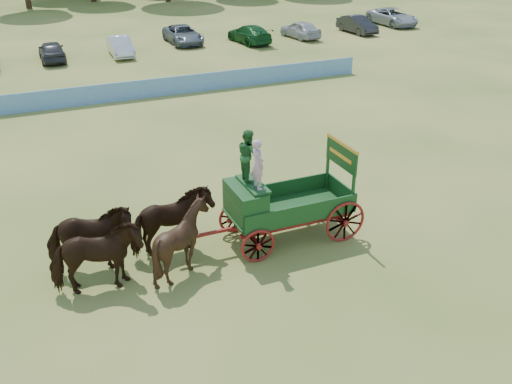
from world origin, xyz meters
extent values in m
plane|color=#AA984D|center=(0.00, 0.00, 0.00)|extent=(160.00, 160.00, 0.00)
imported|color=#331B0E|center=(-6.97, 0.67, 1.06)|extent=(2.60, 1.37, 2.12)
imported|color=#331B0E|center=(-6.97, 1.77, 1.06)|extent=(2.68, 1.61, 2.12)
imported|color=#331B0E|center=(-4.57, 0.67, 1.06)|extent=(2.15, 1.97, 2.12)
imported|color=#331B0E|center=(-4.57, 1.77, 1.06)|extent=(2.66, 1.54, 2.12)
cube|color=maroon|center=(-2.37, 1.22, 0.60)|extent=(0.12, 2.00, 0.12)
cube|color=maroon|center=(0.63, 1.22, 0.60)|extent=(0.12, 2.00, 0.12)
cube|color=maroon|center=(-0.87, 0.67, 0.72)|extent=(3.80, 0.10, 0.12)
cube|color=maroon|center=(-0.87, 1.77, 0.72)|extent=(3.80, 0.10, 0.12)
cube|color=maroon|center=(-3.27, 1.22, 0.75)|extent=(2.80, 0.09, 0.09)
cube|color=#17451F|center=(-0.87, 1.22, 1.00)|extent=(3.80, 1.80, 0.10)
cube|color=#17451F|center=(-0.87, 0.34, 1.30)|extent=(3.80, 0.06, 0.55)
cube|color=#17451F|center=(-0.87, 2.10, 1.30)|extent=(3.80, 0.06, 0.55)
cube|color=#17451F|center=(1.01, 1.22, 1.30)|extent=(0.06, 1.80, 0.55)
cube|color=#17451F|center=(-2.37, 1.22, 1.55)|extent=(0.85, 1.70, 1.05)
cube|color=#17451F|center=(-2.12, 1.22, 2.12)|extent=(0.55, 1.50, 0.08)
cube|color=#17451F|center=(-2.75, 1.22, 1.35)|extent=(0.10, 1.60, 0.65)
cube|color=#17451F|center=(-2.57, 1.22, 1.05)|extent=(0.55, 1.60, 0.06)
cube|color=#17451F|center=(0.93, 0.42, 1.95)|extent=(0.08, 0.08, 1.80)
cube|color=#17451F|center=(0.93, 2.02, 1.95)|extent=(0.08, 0.08, 1.80)
cube|color=#17451F|center=(0.93, 1.22, 2.55)|extent=(0.07, 1.75, 0.75)
cube|color=gold|center=(0.93, 1.22, 2.95)|extent=(0.08, 1.80, 0.09)
cube|color=gold|center=(0.89, 1.22, 2.55)|extent=(0.02, 1.30, 0.12)
torus|color=maroon|center=(-2.37, 0.27, 0.55)|extent=(1.09, 0.09, 1.09)
torus|color=maroon|center=(-2.37, 2.17, 0.55)|extent=(1.09, 0.09, 1.09)
torus|color=maroon|center=(0.63, 0.27, 0.70)|extent=(1.39, 0.09, 1.39)
torus|color=maroon|center=(0.63, 2.17, 0.70)|extent=(1.39, 0.09, 1.39)
imported|color=#CB9BB3|center=(-2.12, 0.87, 2.92)|extent=(0.36, 0.55, 1.52)
imported|color=#235E27|center=(-2.12, 1.57, 2.95)|extent=(0.60, 0.76, 1.57)
cube|color=#2171B3|center=(-1.00, 18.00, 0.53)|extent=(26.00, 0.08, 1.05)
imported|color=#333338|center=(-5.37, 29.13, 0.70)|extent=(1.71, 4.13, 1.40)
imported|color=silver|center=(-0.68, 28.88, 0.68)|extent=(1.55, 4.17, 1.36)
imported|color=slate|center=(4.71, 31.16, 0.69)|extent=(2.28, 4.94, 1.37)
imported|color=#144C1E|center=(9.58, 29.28, 0.69)|extent=(2.46, 4.96, 1.39)
imported|color=#B2B2B7|center=(14.14, 29.35, 0.70)|extent=(2.21, 4.32, 1.41)
imported|color=#262628|center=(19.58, 29.31, 0.71)|extent=(1.77, 4.37, 1.41)
imported|color=#999EA5|center=(24.53, 31.19, 0.74)|extent=(2.76, 5.48, 1.49)
camera|label=1|loc=(-8.18, -12.97, 9.54)|focal=40.00mm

